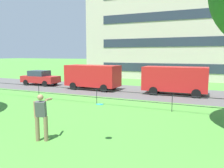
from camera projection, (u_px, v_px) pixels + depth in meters
The scene contains 8 objects.
street_strip at pixel (128, 91), 20.32m from camera, with size 80.00×6.99×0.01m, color #565454.
park_fence at pixel (97, 94), 14.81m from camera, with size 38.50×0.04×1.00m.
person_thrower at pixel (41, 116), 8.47m from camera, with size 0.48×0.87×1.77m.
frisbee at pixel (100, 104), 8.18m from camera, with size 0.29×0.29×0.05m.
car_red_center at pixel (40, 78), 24.13m from camera, with size 4.03×1.87×1.54m.
panel_van_right at pixel (93, 76), 21.04m from camera, with size 5.07×2.25×2.24m.
panel_van_far_left at pixel (175, 79), 18.30m from camera, with size 5.05×2.20×2.24m.
apartment_building_background at pixel (221, 18), 30.44m from camera, with size 34.95×12.04×16.11m.
Camera 1 is at (6.89, 0.16, 3.22)m, focal length 36.68 mm.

